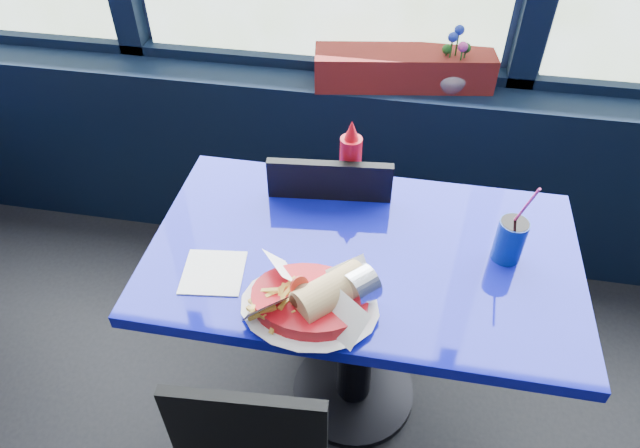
% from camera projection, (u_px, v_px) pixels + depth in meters
% --- Properties ---
extents(window_sill, '(5.00, 0.26, 0.80)m').
position_uv_depth(window_sill, '(316.00, 159.00, 2.51)').
color(window_sill, black).
rests_on(window_sill, ground).
extents(near_table, '(1.20, 0.70, 0.75)m').
position_uv_depth(near_table, '(360.00, 292.00, 1.72)').
color(near_table, black).
rests_on(near_table, ground).
extents(chair_near_back, '(0.44, 0.44, 0.88)m').
position_uv_depth(chair_near_back, '(337.00, 230.00, 2.01)').
color(chair_near_back, black).
rests_on(chair_near_back, ground).
extents(planter_box, '(0.68, 0.27, 0.13)m').
position_uv_depth(planter_box, '(404.00, 68.00, 2.14)').
color(planter_box, maroon).
rests_on(planter_box, window_sill).
extents(flower_vase, '(0.14, 0.15, 0.25)m').
position_uv_depth(flower_vase, '(453.00, 72.00, 2.10)').
color(flower_vase, silver).
rests_on(flower_vase, window_sill).
extents(food_basket, '(0.38, 0.38, 0.11)m').
position_uv_depth(food_basket, '(312.00, 299.00, 1.42)').
color(food_basket, '#B10B14').
rests_on(food_basket, near_table).
extents(ketchup_bottle, '(0.07, 0.07, 0.25)m').
position_uv_depth(ketchup_bottle, '(350.00, 160.00, 1.73)').
color(ketchup_bottle, '#B10B14').
rests_on(ketchup_bottle, near_table).
extents(soda_cup, '(0.08, 0.08, 0.27)m').
position_uv_depth(soda_cup, '(510.00, 239.00, 1.54)').
color(soda_cup, navy).
rests_on(soda_cup, near_table).
extents(napkin, '(0.18, 0.18, 0.00)m').
position_uv_depth(napkin, '(213.00, 272.00, 1.54)').
color(napkin, white).
rests_on(napkin, near_table).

